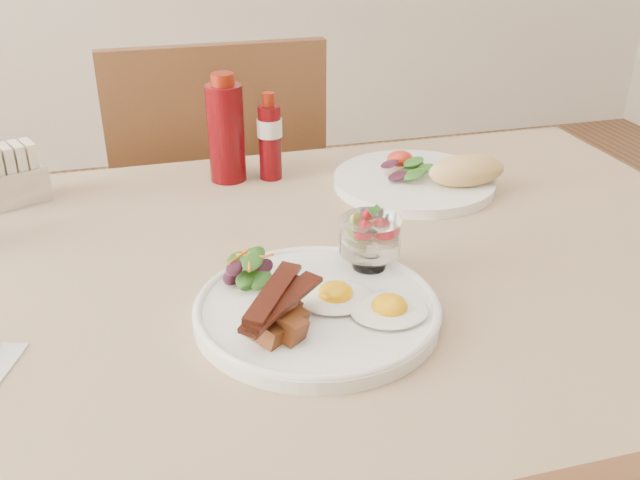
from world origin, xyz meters
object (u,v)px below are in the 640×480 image
(second_plate, at_px, (426,177))
(hot_sauce_bottle, at_px, (270,138))
(main_plate, at_px, (317,311))
(fruit_cup, at_px, (370,236))
(sugar_caddy, at_px, (10,178))
(chair_far, at_px, (218,221))
(table, at_px, (284,334))
(ketchup_bottle, at_px, (226,131))

(second_plate, relative_size, hot_sauce_bottle, 1.84)
(main_plate, relative_size, fruit_cup, 3.64)
(sugar_caddy, bearing_deg, chair_far, 22.39)
(main_plate, relative_size, second_plate, 1.06)
(chair_far, xyz_separation_m, hot_sauce_bottle, (0.05, -0.34, 0.30))
(chair_far, xyz_separation_m, second_plate, (0.29, -0.45, 0.24))
(chair_far, bearing_deg, table, -90.00)
(table, xyz_separation_m, fruit_cup, (0.10, -0.03, 0.15))
(main_plate, bearing_deg, sugar_caddy, 130.16)
(fruit_cup, relative_size, sugar_caddy, 0.67)
(table, height_order, chair_far, chair_far)
(table, distance_m, chair_far, 0.68)
(ketchup_bottle, bearing_deg, table, -87.61)
(chair_far, bearing_deg, fruit_cup, -81.61)
(table, relative_size, hot_sauce_bottle, 9.22)
(table, distance_m, hot_sauce_bottle, 0.37)
(main_plate, bearing_deg, table, 99.86)
(main_plate, xyz_separation_m, second_plate, (0.27, 0.32, 0.01))
(chair_far, distance_m, hot_sauce_bottle, 0.45)
(fruit_cup, bearing_deg, ketchup_bottle, 107.45)
(table, height_order, fruit_cup, fruit_cup)
(main_plate, bearing_deg, fruit_cup, 38.83)
(table, bearing_deg, second_plate, 37.19)
(second_plate, distance_m, sugar_caddy, 0.64)
(ketchup_bottle, xyz_separation_m, sugar_caddy, (-0.33, -0.01, -0.04))
(second_plate, xyz_separation_m, ketchup_bottle, (-0.30, 0.12, 0.07))
(chair_far, xyz_separation_m, ketchup_bottle, (-0.01, -0.33, 0.31))
(fruit_cup, relative_size, second_plate, 0.29)
(ketchup_bottle, bearing_deg, second_plate, -21.89)
(fruit_cup, bearing_deg, sugar_caddy, 141.06)
(chair_far, bearing_deg, main_plate, -88.67)
(ketchup_bottle, distance_m, sugar_caddy, 0.34)
(second_plate, bearing_deg, fruit_cup, -126.13)
(main_plate, distance_m, hot_sauce_bottle, 0.43)
(chair_far, distance_m, ketchup_bottle, 0.45)
(chair_far, relative_size, fruit_cup, 12.10)
(main_plate, relative_size, hot_sauce_bottle, 1.94)
(fruit_cup, relative_size, ketchup_bottle, 0.44)
(table, bearing_deg, sugar_caddy, 136.48)
(table, height_order, ketchup_bottle, ketchup_bottle)
(chair_far, relative_size, main_plate, 3.32)
(ketchup_bottle, distance_m, hot_sauce_bottle, 0.07)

